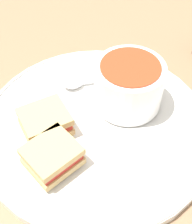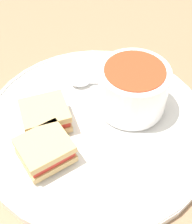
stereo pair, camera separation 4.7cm
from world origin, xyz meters
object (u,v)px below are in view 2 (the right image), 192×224
object	(u,v)px
spoon	(85,82)
sandwich_half_far	(45,150)
sandwich_half_near	(45,116)
soup_bowl	(133,88)

from	to	relation	value
spoon	sandwich_half_far	xyz separation A→B (m)	(0.06, 0.15, 0.01)
sandwich_half_near	soup_bowl	bearing A→B (deg)	-167.01
spoon	soup_bowl	bearing A→B (deg)	140.26
sandwich_half_near	sandwich_half_far	xyz separation A→B (m)	(-0.00, 0.06, 0.00)
spoon	sandwich_half_far	world-z (taller)	sandwich_half_far
soup_bowl	spoon	xyz separation A→B (m)	(0.07, -0.05, -0.03)
sandwich_half_far	soup_bowl	bearing A→B (deg)	-144.34
soup_bowl	sandwich_half_near	distance (m)	0.14
soup_bowl	sandwich_half_far	distance (m)	0.16
soup_bowl	sandwich_half_far	world-z (taller)	soup_bowl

